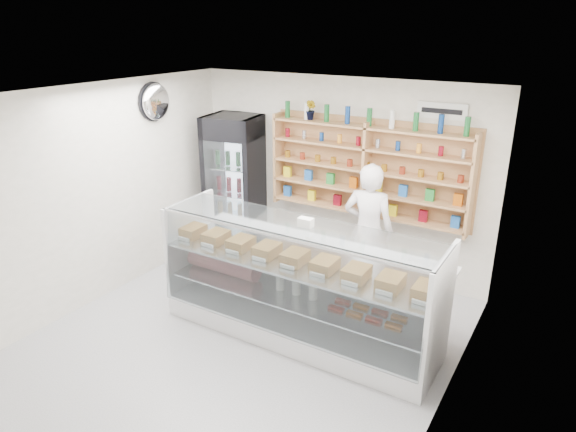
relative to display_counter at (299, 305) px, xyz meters
The scene contains 8 objects.
room 1.26m from the display_counter, 129.22° to the right, with size 5.00×5.00×5.00m.
display_counter is the anchor object (origin of this frame).
shop_worker 1.46m from the display_counter, 78.40° to the left, with size 0.66×0.44×1.82m, color white.
drinks_cooler 2.67m from the display_counter, 142.76° to the left, with size 0.90×0.89×2.18m.
wall_shelving 2.14m from the display_counter, 89.12° to the left, with size 2.84×0.28×1.33m.
potted_plant 2.76m from the display_counter, 115.63° to the left, with size 0.16×0.13×0.28m, color #1E6626.
security_mirror 3.41m from the display_counter, 166.78° to the left, with size 0.15×0.50×0.50m, color silver.
wall_sign 2.95m from the display_counter, 63.88° to the left, with size 0.62×0.03×0.20m, color white.
Camera 1 is at (3.07, -3.97, 3.47)m, focal length 32.00 mm.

